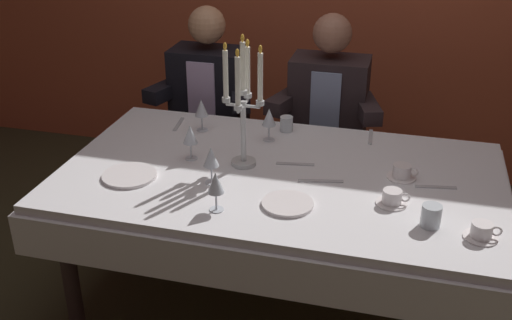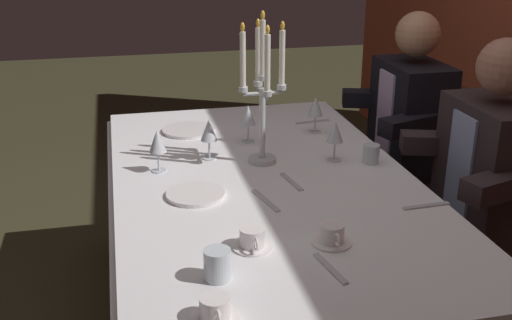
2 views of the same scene
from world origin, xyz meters
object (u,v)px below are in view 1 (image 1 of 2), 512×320
object	(u,v)px
wine_glass_0	(201,109)
seated_diner_1	(329,104)
candelabra	(243,106)
wine_glass_2	(190,135)
dinner_plate_0	(288,204)
coffee_cup_0	(482,232)
seated_diner_0	(210,93)
wine_glass_4	(211,158)
wine_glass_3	(216,183)
coffee_cup_2	(402,172)
dining_table	(280,196)
water_tumbler_0	(286,124)
dinner_plate_1	(130,175)
water_tumbler_1	(431,216)
coffee_cup_1	(392,198)
wine_glass_1	(269,118)

from	to	relation	value
wine_glass_0	seated_diner_1	distance (m)	0.78
candelabra	wine_glass_2	size ratio (longest dim) A/B	3.59
dinner_plate_0	coffee_cup_0	bearing A→B (deg)	-3.86
seated_diner_0	wine_glass_4	bearing A→B (deg)	-70.79
wine_glass_3	coffee_cup_2	distance (m)	0.82
dining_table	coffee_cup_2	bearing A→B (deg)	8.60
water_tumbler_0	wine_glass_4	bearing A→B (deg)	-106.95
dinner_plate_0	dinner_plate_1	size ratio (longest dim) A/B	0.88
coffee_cup_0	seated_diner_1	world-z (taller)	seated_diner_1
candelabra	water_tumbler_1	bearing A→B (deg)	-21.23
coffee_cup_1	seated_diner_1	world-z (taller)	seated_diner_1
water_tumbler_1	coffee_cup_2	size ratio (longest dim) A/B	0.66
wine_glass_3	wine_glass_2	bearing A→B (deg)	122.03
dinner_plate_1	water_tumbler_0	size ratio (longest dim) A/B	3.10
coffee_cup_0	water_tumbler_1	bearing A→B (deg)	168.66
wine_glass_3	seated_diner_1	size ratio (longest dim) A/B	0.13
seated_diner_1	dinner_plate_1	bearing A→B (deg)	-122.19
dinner_plate_1	coffee_cup_2	size ratio (longest dim) A/B	1.77
wine_glass_2	wine_glass_4	bearing A→B (deg)	-49.85
wine_glass_1	seated_diner_1	world-z (taller)	seated_diner_1
coffee_cup_0	wine_glass_2	bearing A→B (deg)	164.34
coffee_cup_0	dining_table	bearing A→B (deg)	158.45
wine_glass_1	dining_table	bearing A→B (deg)	-67.78
seated_diner_1	water_tumbler_1	bearing A→B (deg)	-64.59
wine_glass_4	water_tumbler_0	xyz separation A→B (m)	(0.19, 0.61, -0.08)
wine_glass_1	water_tumbler_1	size ratio (longest dim) A/B	1.89
wine_glass_0	coffee_cup_1	distance (m)	1.09
wine_glass_3	water_tumbler_0	xyz separation A→B (m)	(0.10, 0.82, -0.08)
coffee_cup_0	water_tumbler_0	bearing A→B (deg)	139.04
seated_diner_1	dining_table	bearing A→B (deg)	-94.92
wine_glass_1	water_tumbler_1	bearing A→B (deg)	-38.11
candelabra	coffee_cup_0	bearing A→B (deg)	-19.52
dining_table	candelabra	world-z (taller)	candelabra
candelabra	dinner_plate_1	size ratio (longest dim) A/B	2.51
dinner_plate_0	wine_glass_0	xyz separation A→B (m)	(-0.57, 0.62, 0.11)
wine_glass_4	dinner_plate_0	bearing A→B (deg)	-16.52
wine_glass_0	seated_diner_1	xyz separation A→B (m)	(0.55, 0.54, -0.12)
candelabra	wine_glass_0	xyz separation A→B (m)	(-0.31, 0.32, -0.16)
dinner_plate_0	water_tumbler_1	world-z (taller)	water_tumbler_1
dinner_plate_1	water_tumbler_1	size ratio (longest dim) A/B	2.70
coffee_cup_0	dinner_plate_0	bearing A→B (deg)	176.14
dinner_plate_0	seated_diner_0	world-z (taller)	seated_diner_0
dining_table	wine_glass_2	world-z (taller)	wine_glass_2
wine_glass_0	coffee_cup_2	xyz separation A→B (m)	(0.99, -0.27, -0.09)
dining_table	wine_glass_3	bearing A→B (deg)	-114.06
dining_table	coffee_cup_2	xyz separation A→B (m)	(0.51, 0.08, 0.15)
dining_table	coffee_cup_1	distance (m)	0.53
candelabra	seated_diner_1	xyz separation A→B (m)	(0.25, 0.86, -0.28)
dining_table	wine_glass_2	size ratio (longest dim) A/B	11.83
coffee_cup_2	candelabra	bearing A→B (deg)	-175.93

